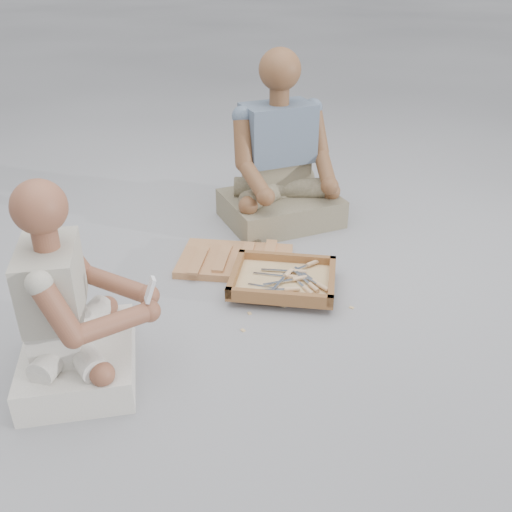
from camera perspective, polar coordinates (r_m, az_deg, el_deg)
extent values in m
plane|color=#97989C|center=(2.52, 2.85, -7.18)|extent=(60.00, 60.00, 0.00)
cube|color=#A76840|center=(2.99, -2.10, -0.49)|extent=(0.67, 0.55, 0.04)
cube|color=brown|center=(2.75, 2.71, -2.63)|extent=(0.60, 0.54, 0.01)
cube|color=brown|center=(2.89, 3.11, -0.22)|extent=(0.47, 0.20, 0.05)
cube|color=brown|center=(2.58, 2.30, -4.11)|extent=(0.47, 0.20, 0.05)
cube|color=brown|center=(2.73, 7.58, -2.40)|extent=(0.16, 0.38, 0.05)
cube|color=brown|center=(2.76, -2.05, -1.69)|extent=(0.16, 0.38, 0.05)
cube|color=#DEB583|center=(2.75, 2.72, -2.42)|extent=(0.52, 0.46, 0.01)
cube|color=silver|center=(2.70, 2.23, -2.62)|extent=(0.15, 0.03, 0.00)
cylinder|color=tan|center=(2.73, 4.40, -2.24)|extent=(0.07, 0.03, 0.02)
cube|color=silver|center=(2.68, 2.24, -2.77)|extent=(0.11, 0.13, 0.00)
cylinder|color=tan|center=(2.76, 3.22, -1.71)|extent=(0.06, 0.07, 0.02)
cube|color=silver|center=(2.77, 1.24, -1.86)|extent=(0.14, 0.07, 0.00)
cylinder|color=tan|center=(2.76, 3.48, -2.09)|extent=(0.07, 0.05, 0.02)
cube|color=silver|center=(2.80, 2.06, -1.43)|extent=(0.15, 0.06, 0.00)
cylinder|color=tan|center=(2.80, 4.31, -1.56)|extent=(0.07, 0.04, 0.02)
cube|color=silver|center=(2.78, 4.81, -1.76)|extent=(0.07, 0.15, 0.00)
cylinder|color=tan|center=(2.70, 6.20, -2.76)|extent=(0.05, 0.07, 0.02)
cube|color=silver|center=(2.64, 1.24, -3.40)|extent=(0.15, 0.04, 0.00)
cylinder|color=tan|center=(2.65, 3.62, -3.33)|extent=(0.07, 0.03, 0.02)
cube|color=silver|center=(2.68, 0.73, -3.05)|extent=(0.14, 0.08, 0.00)
cylinder|color=tan|center=(2.66, 3.01, -3.41)|extent=(0.07, 0.05, 0.02)
cube|color=silver|center=(2.80, 3.97, -1.39)|extent=(0.14, 0.08, 0.00)
cylinder|color=tan|center=(2.86, 5.65, -0.72)|extent=(0.07, 0.05, 0.02)
cube|color=silver|center=(2.73, 5.09, -2.17)|extent=(0.08, 0.14, 0.00)
cylinder|color=tan|center=(2.67, 6.73, -3.10)|extent=(0.05, 0.07, 0.02)
cube|color=silver|center=(2.75, 4.53, -2.08)|extent=(0.06, 0.15, 0.00)
cylinder|color=tan|center=(2.67, 5.80, -3.15)|extent=(0.04, 0.07, 0.02)
cube|color=silver|center=(2.73, 4.03, -2.39)|extent=(0.05, 0.15, 0.00)
cylinder|color=tan|center=(2.65, 5.25, -3.48)|extent=(0.04, 0.07, 0.02)
cube|color=#DEB583|center=(2.60, -0.65, -5.75)|extent=(0.02, 0.02, 0.00)
cube|color=#DEB583|center=(2.87, 4.49, -2.25)|extent=(0.02, 0.02, 0.00)
cube|color=#DEB583|center=(2.75, -0.22, -3.73)|extent=(0.02, 0.02, 0.00)
cube|color=#DEB583|center=(3.00, 0.80, -0.69)|extent=(0.02, 0.02, 0.00)
cube|color=#DEB583|center=(2.93, -0.06, -1.42)|extent=(0.02, 0.02, 0.00)
cube|color=#DEB583|center=(2.68, 9.53, -5.11)|extent=(0.02, 0.02, 0.00)
cube|color=#DEB583|center=(2.78, -3.01, -3.37)|extent=(0.02, 0.02, 0.00)
cube|color=#DEB583|center=(2.69, 2.67, -4.58)|extent=(0.02, 0.02, 0.00)
cube|color=#DEB583|center=(3.03, 1.95, -0.38)|extent=(0.02, 0.02, 0.00)
cube|color=#DEB583|center=(2.77, -2.23, -3.49)|extent=(0.02, 0.02, 0.00)
cube|color=#DEB583|center=(3.07, -0.85, 0.06)|extent=(0.02, 0.02, 0.00)
cube|color=#DEB583|center=(2.98, 6.52, -1.07)|extent=(0.02, 0.02, 0.00)
cube|color=#DEB583|center=(2.66, 2.77, -4.99)|extent=(0.02, 0.02, 0.00)
cube|color=#DEB583|center=(2.74, 0.87, -3.78)|extent=(0.02, 0.02, 0.00)
cube|color=#DEB583|center=(2.50, -1.31, -7.44)|extent=(0.02, 0.02, 0.00)
cube|color=beige|center=(2.34, -17.23, -9.91)|extent=(0.42, 0.53, 0.13)
cube|color=beige|center=(2.26, -19.12, -7.06)|extent=(0.18, 0.29, 0.16)
cube|color=#9D988B|center=(2.15, -19.79, -2.38)|extent=(0.20, 0.33, 0.27)
sphere|color=brown|center=(2.02, -20.87, 4.61)|extent=(0.19, 0.19, 0.19)
sphere|color=brown|center=(2.23, -10.67, -3.91)|extent=(0.08, 0.08, 0.08)
sphere|color=brown|center=(2.14, -10.60, -5.44)|extent=(0.08, 0.08, 0.08)
cube|color=#7E745B|center=(3.44, 2.45, 4.80)|extent=(0.73, 0.63, 0.17)
cube|color=#7E745B|center=(3.42, 2.03, 8.00)|extent=(0.39, 0.29, 0.20)
cube|color=slate|center=(3.33, 2.20, 12.20)|extent=(0.44, 0.32, 0.33)
sphere|color=brown|center=(3.24, 2.41, 18.14)|extent=(0.23, 0.23, 0.23)
sphere|color=brown|center=(3.27, 7.37, 6.97)|extent=(0.10, 0.10, 0.10)
sphere|color=brown|center=(3.10, 0.97, 5.95)|extent=(0.10, 0.10, 0.10)
cube|color=silver|center=(2.09, -10.55, -3.35)|extent=(0.05, 0.05, 0.10)
cube|color=black|center=(2.08, -10.57, -3.15)|extent=(0.02, 0.03, 0.03)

